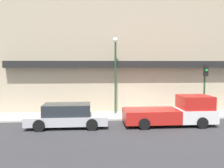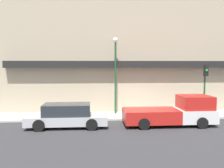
# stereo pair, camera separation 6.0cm
# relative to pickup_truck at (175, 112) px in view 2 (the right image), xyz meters

# --- Properties ---
(ground_plane) EXTENTS (80.00, 80.00, 0.00)m
(ground_plane) POSITION_rel_pickup_truck_xyz_m (-2.12, 1.45, -0.77)
(ground_plane) COLOR #2D2D30
(sidewalk) EXTENTS (36.00, 2.60, 0.12)m
(sidewalk) POSITION_rel_pickup_truck_xyz_m (-2.12, 2.75, -0.71)
(sidewalk) COLOR #B7B2A8
(sidewalk) RESTS_ON ground
(building) EXTENTS (19.80, 3.80, 11.56)m
(building) POSITION_rel_pickup_truck_xyz_m (-2.11, 5.53, 4.99)
(building) COLOR tan
(building) RESTS_ON ground
(pickup_truck) EXTENTS (5.43, 2.15, 1.78)m
(pickup_truck) POSITION_rel_pickup_truck_xyz_m (0.00, 0.00, 0.00)
(pickup_truck) COLOR silver
(pickup_truck) RESTS_ON ground
(parked_car) EXTENTS (4.66, 1.98, 1.37)m
(parked_car) POSITION_rel_pickup_truck_xyz_m (-6.45, 0.00, -0.10)
(parked_car) COLOR #ADADB2
(parked_car) RESTS_ON ground
(fire_hydrant) EXTENTS (0.20, 0.20, 0.59)m
(fire_hydrant) POSITION_rel_pickup_truck_xyz_m (-6.19, 1.98, -0.35)
(fire_hydrant) COLOR #196633
(fire_hydrant) RESTS_ON sidewalk
(street_lamp) EXTENTS (0.36, 0.36, 5.46)m
(street_lamp) POSITION_rel_pickup_truck_xyz_m (-3.31, 3.21, 2.77)
(street_lamp) COLOR #1E4728
(street_lamp) RESTS_ON sidewalk
(traffic_light) EXTENTS (0.28, 0.42, 3.54)m
(traffic_light) POSITION_rel_pickup_truck_xyz_m (2.87, 2.18, 1.79)
(traffic_light) COLOR #1E4728
(traffic_light) RESTS_ON sidewalk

